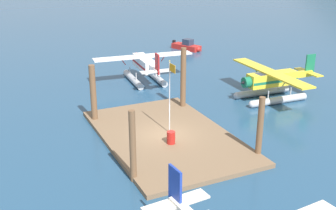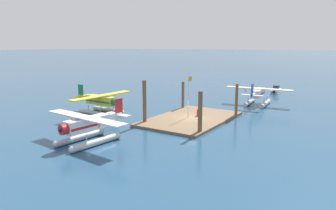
{
  "view_description": "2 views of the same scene",
  "coord_description": "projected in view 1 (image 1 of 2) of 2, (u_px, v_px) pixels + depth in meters",
  "views": [
    {
      "loc": [
        25.13,
        -11.52,
        12.73
      ],
      "look_at": [
        -1.82,
        1.0,
        1.8
      ],
      "focal_mm": 44.63,
      "sensor_mm": 36.0,
      "label": 1
    },
    {
      "loc": [
        -34.19,
        -18.53,
        9.45
      ],
      "look_at": [
        -0.77,
        3.04,
        1.75
      ],
      "focal_mm": 33.16,
      "sensor_mm": 36.0,
      "label": 2
    }
  ],
  "objects": [
    {
      "name": "ground_plane",
      "position": [
        166.0,
        138.0,
        30.34
      ],
      "size": [
        1200.0,
        1200.0,
        0.0
      ],
      "primitive_type": "plane",
      "color": "navy"
    },
    {
      "name": "dock_platform",
      "position": [
        166.0,
        136.0,
        30.29
      ],
      "size": [
        13.92,
        8.7,
        0.3
      ],
      "primitive_type": "cube",
      "color": "brown",
      "rests_on": "ground"
    },
    {
      "name": "piling_near_left",
      "position": [
        93.0,
        94.0,
        32.37
      ],
      "size": [
        0.47,
        0.47,
        4.68
      ],
      "primitive_type": "cylinder",
      "color": "brown",
      "rests_on": "ground"
    },
    {
      "name": "piling_near_right",
      "position": [
        133.0,
        147.0,
        23.92
      ],
      "size": [
        0.38,
        0.38,
        4.45
      ],
      "primitive_type": "cylinder",
      "color": "brown",
      "rests_on": "ground"
    },
    {
      "name": "piling_far_left",
      "position": [
        183.0,
        79.0,
        35.01
      ],
      "size": [
        0.46,
        0.46,
        5.35
      ],
      "primitive_type": "cylinder",
      "color": "brown",
      "rests_on": "ground"
    },
    {
      "name": "piling_far_right",
      "position": [
        260.0,
        128.0,
        26.85
      ],
      "size": [
        0.4,
        0.4,
        4.18
      ],
      "primitive_type": "cylinder",
      "color": "brown",
      "rests_on": "ground"
    },
    {
      "name": "flagpole",
      "position": [
        170.0,
        89.0,
        29.24
      ],
      "size": [
        0.95,
        0.1,
        5.42
      ],
      "color": "silver",
      "rests_on": "dock_platform"
    },
    {
      "name": "fuel_drum",
      "position": [
        171.0,
        138.0,
        28.65
      ],
      "size": [
        0.62,
        0.62,
        0.88
      ],
      "color": "#AD1E19",
      "rests_on": "dock_platform"
    },
    {
      "name": "seaplane_yellow_bow_left",
      "position": [
        271.0,
        83.0,
        37.77
      ],
      "size": [
        10.45,
        7.98,
        3.84
      ],
      "color": "#B7BABF",
      "rests_on": "ground"
    },
    {
      "name": "seaplane_white_port_fwd",
      "position": [
        144.0,
        67.0,
        43.15
      ],
      "size": [
        7.97,
        10.48,
        3.84
      ],
      "color": "#B7BABF",
      "rests_on": "ground"
    },
    {
      "name": "boat_red_open_west",
      "position": [
        187.0,
        46.0,
        57.58
      ],
      "size": [
        4.61,
        3.0,
        1.5
      ],
      "color": "#B2231E",
      "rests_on": "ground"
    }
  ]
}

